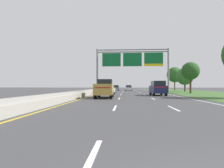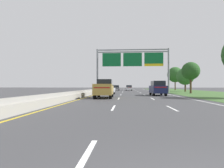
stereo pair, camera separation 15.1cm
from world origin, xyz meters
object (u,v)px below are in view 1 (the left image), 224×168
car_navy_right_lane_suv (158,88)px  car_grey_left_lane_sedan (116,88)px  overhead_sign_gantry (132,61)px  roadside_tree_mid (190,71)px  pickup_truck_gold (105,89)px  car_white_centre_lane_sedan (129,88)px  roadside_tree_far (185,76)px  roadside_tree_distant (175,75)px  car_silver_left_lane_sedan (109,89)px

car_navy_right_lane_suv → car_grey_left_lane_sedan: bearing=13.6°
overhead_sign_gantry → roadside_tree_mid: size_ratio=2.61×
pickup_truck_gold → car_white_centre_lane_sedan: (3.41, 34.03, -0.26)m
roadside_tree_far → roadside_tree_distant: roadside_tree_distant is taller
car_navy_right_lane_suv → roadside_tree_mid: (7.25, 7.92, 3.02)m
roadside_tree_mid → roadside_tree_far: bearing=78.3°
pickup_truck_gold → car_white_centre_lane_sedan: size_ratio=1.24×
overhead_sign_gantry → car_grey_left_lane_sedan: (-4.22, 17.33, -5.65)m
car_silver_left_lane_sedan → roadside_tree_mid: 15.67m
car_navy_right_lane_suv → roadside_tree_distant: size_ratio=0.63×
car_white_centre_lane_sedan → roadside_tree_distant: roadside_tree_distant is taller
overhead_sign_gantry → car_silver_left_lane_sedan: overhead_sign_gantry is taller
car_navy_right_lane_suv → roadside_tree_mid: roadside_tree_mid is taller
car_white_centre_lane_sedan → car_silver_left_lane_sedan: same height
car_navy_right_lane_suv → car_grey_left_lane_sedan: (-7.48, 28.98, -0.28)m
car_grey_left_lane_sedan → overhead_sign_gantry: bearing=-167.5°
overhead_sign_gantry → car_white_centre_lane_sedan: 17.39m
pickup_truck_gold → car_navy_right_lane_suv: 9.31m
car_navy_right_lane_suv → overhead_sign_gantry: bearing=14.7°
car_grey_left_lane_sedan → roadside_tree_distant: 20.31m
car_white_centre_lane_sedan → roadside_tree_mid: (11.01, -20.17, 3.30)m
car_white_centre_lane_sedan → roadside_tree_mid: 23.21m
roadside_tree_distant → overhead_sign_gantry: bearing=-121.3°
pickup_truck_gold → car_silver_left_lane_sedan: 9.61m
roadside_tree_mid → roadside_tree_far: (2.27, 10.94, -0.48)m
pickup_truck_gold → roadside_tree_distant: bearing=-25.4°
roadside_tree_distant → pickup_truck_gold: bearing=-114.0°
car_grey_left_lane_sedan → car_white_centre_lane_sedan: bearing=-104.7°
roadside_tree_mid → pickup_truck_gold: bearing=-136.1°
pickup_truck_gold → roadside_tree_mid: bearing=-47.6°
car_silver_left_lane_sedan → roadside_tree_far: bearing=-46.6°
pickup_truck_gold → car_white_centre_lane_sedan: pickup_truck_gold is taller
roadside_tree_mid → car_white_centre_lane_sedan: bearing=118.6°
car_grey_left_lane_sedan → roadside_tree_far: (17.00, -10.12, 2.83)m
car_white_centre_lane_sedan → roadside_tree_distant: size_ratio=0.59×
car_white_centre_lane_sedan → car_navy_right_lane_suv: 28.34m
overhead_sign_gantry → roadside_tree_distant: size_ratio=2.01×
car_grey_left_lane_sedan → pickup_truck_gold: bearing=179.3°
car_navy_right_lane_suv → roadside_tree_far: 21.28m
overhead_sign_gantry → car_grey_left_lane_sedan: size_ratio=3.39×
car_silver_left_lane_sedan → car_grey_left_lane_sedan: (-0.01, 25.32, 0.00)m
car_white_centre_lane_sedan → roadside_tree_far: roadside_tree_far is taller
car_white_centre_lane_sedan → car_grey_left_lane_sedan: same height
pickup_truck_gold → roadside_tree_mid: roadside_tree_mid is taller
overhead_sign_gantry → car_navy_right_lane_suv: 13.24m
overhead_sign_gantry → roadside_tree_far: bearing=29.4°
pickup_truck_gold → car_grey_left_lane_sedan: 34.92m
overhead_sign_gantry → car_silver_left_lane_sedan: (-4.21, -7.99, -5.65)m
car_grey_left_lane_sedan → roadside_tree_distant: size_ratio=0.59×
overhead_sign_gantry → roadside_tree_far: (12.77, 7.21, -2.82)m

